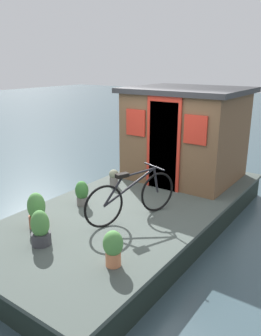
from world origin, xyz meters
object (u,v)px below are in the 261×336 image
potted_plant_basil (37,210)px  potted_plant_fern (113,247)px  houseboat_cabin (185,133)px  bicycle (132,197)px  potted_plant_thyme (82,193)px  potted_plant_succulent (40,229)px  potted_plant_rosemary (114,178)px

potted_plant_basil → potted_plant_fern: bearing=-95.0°
houseboat_cabin → bicycle: houseboat_cabin is taller
potted_plant_thyme → potted_plant_basil: 0.99m
potted_plant_succulent → potted_plant_fern: (0.18, -1.12, 0.02)m
bicycle → potted_plant_succulent: bearing=158.2°
bicycle → potted_plant_rosemary: bearing=49.4°
potted_plant_basil → potted_plant_fern: 1.58m
potted_plant_thyme → potted_plant_succulent: potted_plant_succulent is taller
potted_plant_basil → potted_plant_fern: potted_plant_basil is taller
potted_plant_succulent → potted_plant_rosemary: (2.36, 0.60, -0.05)m
potted_plant_thyme → potted_plant_rosemary: 1.07m
potted_plant_succulent → potted_plant_rosemary: size_ratio=1.42×
houseboat_cabin → potted_plant_basil: size_ratio=4.26×
potted_plant_succulent → potted_plant_rosemary: bearing=14.2°
potted_plant_rosemary → houseboat_cabin: bearing=-31.8°
potted_plant_succulent → potted_plant_fern: bearing=-81.1°
potted_plant_thyme → potted_plant_rosemary: size_ratio=1.26×
bicycle → potted_plant_succulent: bicycle is taller
potted_plant_basil → potted_plant_fern: size_ratio=1.18×
bicycle → potted_plant_basil: size_ratio=2.94×
potted_plant_thyme → potted_plant_fern: potted_plant_fern is taller
potted_plant_fern → houseboat_cabin: bearing=13.5°
potted_plant_thyme → potted_plant_basil: bearing=-179.3°
houseboat_cabin → potted_plant_thyme: (-2.43, 0.72, -0.73)m
bicycle → potted_plant_thyme: bicycle is taller
houseboat_cabin → potted_plant_basil: bearing=168.3°
potted_plant_thyme → potted_plant_succulent: (-1.30, -0.46, 0.00)m
bicycle → potted_plant_succulent: size_ratio=3.22×
potted_plant_thyme → potted_plant_succulent: size_ratio=0.88×
potted_plant_thyme → potted_plant_basil: potted_plant_basil is taller
potted_plant_basil → bicycle: bearing=-43.3°
potted_plant_thyme → potted_plant_basil: (-0.99, -0.01, 0.04)m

